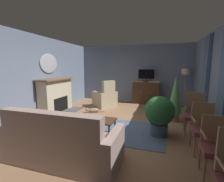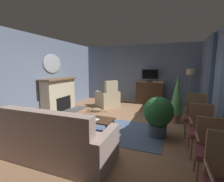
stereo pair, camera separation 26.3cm
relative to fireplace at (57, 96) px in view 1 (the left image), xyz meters
The scene contains 21 objects.
ground_plane 2.55m from the fireplace, 16.25° to the right, with size 5.90×7.54×0.04m, color #936B4C.
wall_back 3.77m from the fireplace, 49.98° to the left, with size 5.90×0.10×2.71m, color slate.
wall_left 1.07m from the fireplace, 115.23° to the right, with size 0.10×7.54×2.71m, color slate.
curtain_panel_far 5.10m from the fireplace, ahead, with size 0.10×0.44×2.28m, color slate.
rug_central 2.77m from the fireplace, 20.70° to the right, with size 2.46×1.62×0.01m, color slate.
fireplace is the anchor object (origin of this frame).
wall_mirror_oval 1.22m from the fireplace, behind, with size 0.06×0.90×0.70m, color #B2B7BF.
tv_cabinet 3.90m from the fireplace, 39.49° to the left, with size 1.18×0.56×1.01m.
television 3.93m from the fireplace, 38.88° to the left, with size 0.71×0.20×0.56m.
coffee_table 2.53m from the fireplace, 32.26° to the right, with size 0.97×0.57×0.40m.
tv_remote 2.44m from the fireplace, 36.42° to the right, with size 0.17×0.05×0.02m, color black.
folded_newspaper 2.54m from the fireplace, 33.83° to the right, with size 0.30×0.22×0.01m, color silver.
sofa_floral 3.25m from the fireplace, 52.50° to the right, with size 2.07×0.87×0.99m.
armchair_by_fireplace 1.97m from the fireplace, 43.58° to the left, with size 1.13×1.13×1.12m.
side_chair_tucked_against_wall 4.97m from the fireplace, 26.27° to the right, with size 0.46×0.46×0.93m.
side_chair_far_end 4.69m from the fireplace, 18.11° to the right, with size 0.45×0.49×0.97m.
side_chair_nearest_door 4.50m from the fireplace, ahead, with size 0.51×0.48×1.04m.
potted_plant_small_fern_corner 4.08m from the fireplace, ahead, with size 0.42×0.42×1.41m.
potted_plant_leafy_by_curtain 3.74m from the fireplace, 14.35° to the right, with size 0.71×0.71×0.98m.
cat 1.43m from the fireplace, 16.97° to the left, with size 0.68×0.33×0.18m.
floor_lamp 5.21m from the fireplace, 26.57° to the left, with size 0.32×0.32×1.61m.
Camera 1 is at (1.21, -4.08, 1.68)m, focal length 24.95 mm.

